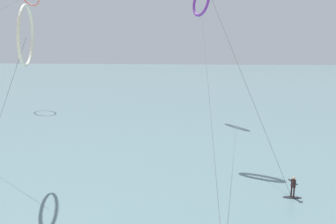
# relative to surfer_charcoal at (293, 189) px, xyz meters

# --- Properties ---
(sea_water) EXTENTS (400.00, 200.00, 0.08)m
(sea_water) POSITION_rel_surfer_charcoal_xyz_m (-9.75, 87.85, -0.78)
(sea_water) COLOR slate
(sea_water) RESTS_ON ground
(surfer_charcoal) EXTENTS (1.40, 0.68, 1.70)m
(surfer_charcoal) POSITION_rel_surfer_charcoal_xyz_m (0.00, 0.00, 0.00)
(surfer_charcoal) COLOR black
(surfer_charcoal) RESTS_ON ground
(kite_violet) EXTENTS (3.41, 40.38, 20.54)m
(kite_violet) POSITION_rel_surfer_charcoal_xyz_m (-6.98, 29.59, 17.41)
(kite_violet) COLOR purple
(kite_violet) RESTS_ON ground
(kite_ivory) EXTENTS (7.47, 4.98, 14.69)m
(kite_ivory) POSITION_rel_surfer_charcoal_xyz_m (-21.18, 2.01, 11.37)
(kite_ivory) COLOR silver
(kite_ivory) RESTS_ON ground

